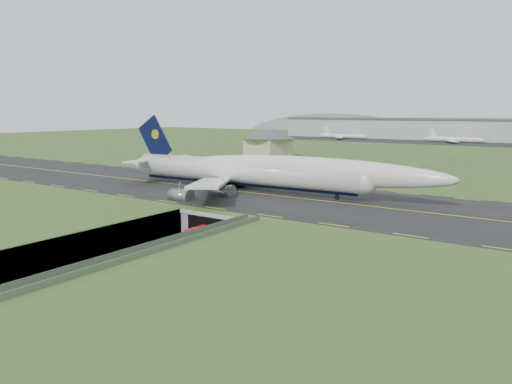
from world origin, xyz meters
The scene contains 10 objects.
ground centered at (0.00, 0.00, 0.00)m, with size 900.00×900.00×0.00m, color #325220.
airfield_deck centered at (0.00, 0.00, 3.00)m, with size 800.00×800.00×6.00m, color gray.
trench_road centered at (0.00, -7.50, 0.10)m, with size 12.00×75.00×0.20m, color slate.
taxiway centered at (0.00, 33.00, 6.09)m, with size 800.00×44.00×0.18m, color black.
tunnel_portal centered at (0.00, 16.71, 3.33)m, with size 17.00×22.30×6.00m.
guideway centered at (11.00, -19.11, 5.32)m, with size 3.00×53.00×7.05m.
jumbo_jet centered at (-5.30, 35.55, 11.40)m, with size 94.10×60.59×20.06m.
shuttle_tram centered at (-0.28, 6.15, 1.81)m, with size 3.43×8.28×3.31m.
service_building centered at (-58.14, 118.79, 13.64)m, with size 27.02×27.02×12.90m.
cargo_terminal centered at (-0.18, 299.41, 13.96)m, with size 320.00×67.00×15.60m.
Camera 1 is at (64.60, -68.80, 26.65)m, focal length 35.00 mm.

